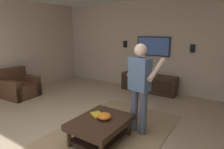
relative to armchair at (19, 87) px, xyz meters
The scene contains 14 objects.
ground_plane 3.15m from the armchair, 106.42° to the right, with size 8.70×8.70×0.00m, color tan.
wall_back_tv 4.25m from the armchair, 47.17° to the right, with size 0.10×7.23×2.78m, color #BCA893.
area_rug 3.32m from the armchair, 95.52° to the right, with size 3.04×1.85×0.01m, color #9E8460.
armchair is the anchor object (origin of this frame).
coffee_table 3.33m from the armchair, 98.95° to the right, with size 1.00×0.80×0.40m.
media_console 3.81m from the armchair, 49.91° to the right, with size 0.45×1.70×0.55m.
tv 4.12m from the armchair, 47.25° to the right, with size 0.05×1.04×0.59m.
person_standing 3.76m from the armchair, 88.19° to the right, with size 0.61×0.61×1.64m.
bowl 3.38m from the armchair, 98.11° to the right, with size 0.23×0.23×0.10m, color orange.
remote_white 3.26m from the armchair, 97.13° to the right, with size 0.15×0.04×0.02m, color white.
book 3.19m from the armchair, 97.86° to the right, with size 0.22×0.16×0.04m, color gold.
vase_round 3.73m from the armchair, 47.70° to the right, with size 0.22×0.22×0.22m, color gold.
wall_speaker_left 4.99m from the armchair, 56.21° to the right, with size 0.06×0.12×0.22m, color black.
wall_speaker_right 3.52m from the armchair, 35.43° to the right, with size 0.06×0.12×0.22m, color black.
Camera 1 is at (-1.92, -2.02, 1.83)m, focal length 29.87 mm.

